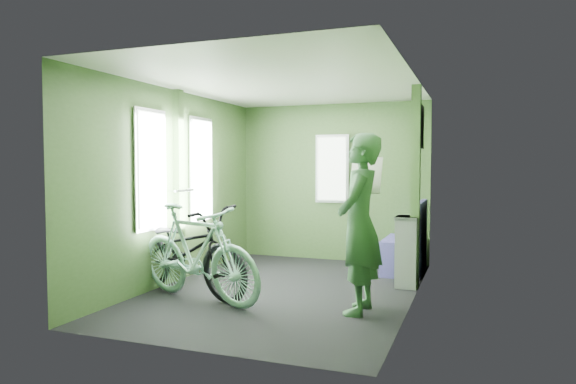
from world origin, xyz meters
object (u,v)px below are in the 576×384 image
bicycle_mint (197,302)px  bench_seat (406,251)px  passenger (359,223)px  waste_box (407,251)px  bicycle_black (186,294)px

bicycle_mint → bench_seat: 2.89m
passenger → waste_box: size_ratio=2.09×
bicycle_mint → bench_seat: bench_seat is taller
bicycle_black → bench_seat: (2.10, 1.99, 0.28)m
bicycle_black → passenger: size_ratio=1.08×
bicycle_mint → passenger: 1.87m
passenger → bench_seat: 2.10m
bicycle_mint → passenger: passenger is taller
bicycle_black → bicycle_mint: size_ratio=1.09×
bench_seat → passenger: bearing=-94.7°
passenger → waste_box: 1.34m
bicycle_black → waste_box: (2.21, 1.20, 0.41)m
waste_box → bicycle_mint: bearing=-143.5°
bicycle_black → waste_box: waste_box is taller
passenger → bench_seat: size_ratio=1.81×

